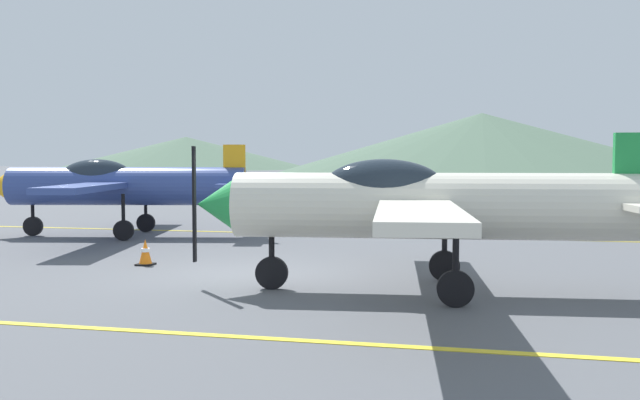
{
  "coord_description": "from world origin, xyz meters",
  "views": [
    {
      "loc": [
        4.56,
        -12.98,
        2.36
      ],
      "look_at": [
        0.37,
        6.0,
        1.2
      ],
      "focal_mm": 37.95,
      "sensor_mm": 36.0,
      "label": 1
    }
  ],
  "objects_px": {
    "airplane_mid": "(118,185)",
    "car_sedan": "(461,195)",
    "airplane_near": "(420,203)",
    "traffic_cone_side": "(145,252)"
  },
  "relations": [
    {
      "from": "airplane_mid",
      "to": "car_sedan",
      "type": "xyz_separation_m",
      "value": [
        10.26,
        10.26,
        -0.75
      ]
    },
    {
      "from": "airplane_near",
      "to": "airplane_mid",
      "type": "relative_size",
      "value": 1.0
    },
    {
      "from": "airplane_near",
      "to": "car_sedan",
      "type": "xyz_separation_m",
      "value": [
        0.52,
        17.2,
        -0.75
      ]
    },
    {
      "from": "airplane_mid",
      "to": "airplane_near",
      "type": "bearing_deg",
      "value": -35.49
    },
    {
      "from": "airplane_mid",
      "to": "traffic_cone_side",
      "type": "bearing_deg",
      "value": -55.64
    },
    {
      "from": "airplane_mid",
      "to": "car_sedan",
      "type": "relative_size",
      "value": 2.05
    },
    {
      "from": "airplane_near",
      "to": "airplane_mid",
      "type": "distance_m",
      "value": 11.96
    },
    {
      "from": "airplane_near",
      "to": "airplane_mid",
      "type": "bearing_deg",
      "value": 144.51
    },
    {
      "from": "car_sedan",
      "to": "traffic_cone_side",
      "type": "relative_size",
      "value": 7.78
    },
    {
      "from": "airplane_near",
      "to": "car_sedan",
      "type": "height_order",
      "value": "airplane_near"
    }
  ]
}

